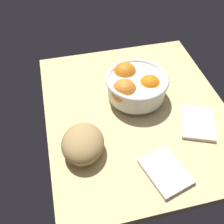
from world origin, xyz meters
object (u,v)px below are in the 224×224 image
at_px(fruit_bowl, 135,85).
at_px(napkin_folded, 198,123).
at_px(bread_loaf, 83,143).
at_px(napkin_spare, 166,171).

distance_m(fruit_bowl, napkin_folded, 0.25).
bearing_deg(napkin_folded, bread_loaf, -87.04).
height_order(bread_loaf, napkin_folded, bread_loaf).
bearing_deg(napkin_folded, fruit_bowl, -134.84).
bearing_deg(napkin_spare, bread_loaf, -120.40).
bearing_deg(napkin_spare, napkin_folded, 130.76).
xyz_separation_m(bread_loaf, napkin_folded, (-0.02, 0.39, -0.04)).
xyz_separation_m(fruit_bowl, napkin_folded, (0.17, 0.17, -0.06)).
bearing_deg(fruit_bowl, napkin_spare, 0.10).
distance_m(bread_loaf, napkin_folded, 0.39).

